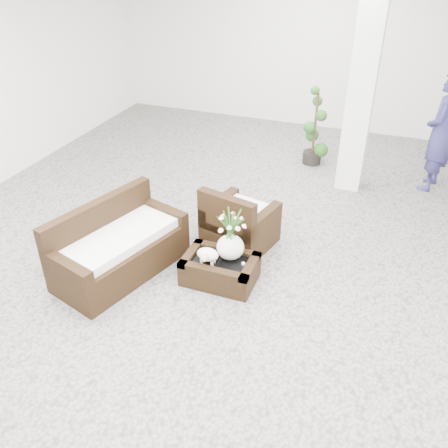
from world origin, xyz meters
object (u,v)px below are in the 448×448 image
(coffee_table, at_px, (220,270))
(topiary, at_px, (315,127))
(loveseat, at_px, (119,242))
(armchair, at_px, (240,216))

(coffee_table, relative_size, topiary, 0.63)
(coffee_table, bearing_deg, loveseat, -167.90)
(armchair, distance_m, topiary, 3.10)
(coffee_table, relative_size, armchair, 0.99)
(armchair, bearing_deg, coffee_table, 106.28)
(armchair, relative_size, loveseat, 0.53)
(coffee_table, bearing_deg, topiary, 85.12)
(armchair, xyz_separation_m, topiary, (0.37, 3.06, 0.26))
(coffee_table, xyz_separation_m, topiary, (0.34, 3.94, 0.56))
(coffee_table, height_order, topiary, topiary)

